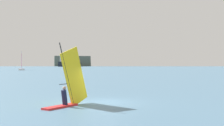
# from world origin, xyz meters

# --- Properties ---
(ground_plane) EXTENTS (4000.00, 4000.00, 0.00)m
(ground_plane) POSITION_xyz_m (0.00, 0.00, 0.00)
(ground_plane) COLOR #476B84
(windsurfer) EXTENTS (3.33, 2.75, 4.11)m
(windsurfer) POSITION_xyz_m (-2.66, -0.98, 1.07)
(windsurfer) COLOR red
(windsurfer) RESTS_ON ground_plane
(cargo_ship) EXTENTS (93.02, 188.26, 34.33)m
(cargo_ship) POSITION_xyz_m (136.93, 692.71, 8.68)
(cargo_ship) COLOR black
(cargo_ship) RESTS_ON ground_plane
(distant_headland) EXTENTS (847.34, 475.43, 36.88)m
(distant_headland) POSITION_xyz_m (556.90, 1103.82, 18.44)
(distant_headland) COLOR #4C564C
(distant_headland) RESTS_ON ground_plane
(small_sailboat) EXTENTS (3.34, 7.09, 10.37)m
(small_sailboat) POSITION_xyz_m (-1.18, 140.95, 0.88)
(small_sailboat) COLOR white
(small_sailboat) RESTS_ON ground_plane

